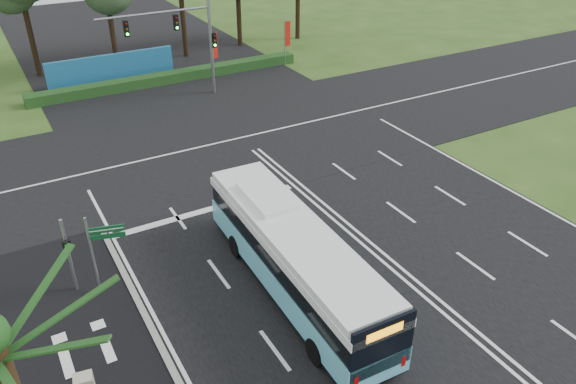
% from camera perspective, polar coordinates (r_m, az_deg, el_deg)
% --- Properties ---
extents(ground, '(120.00, 120.00, 0.00)m').
position_cam_1_polar(ground, '(26.89, 5.95, -3.99)').
color(ground, '#2E4B19').
rests_on(ground, ground).
extents(road_main, '(20.00, 120.00, 0.04)m').
position_cam_1_polar(road_main, '(26.88, 5.95, -3.96)').
color(road_main, black).
rests_on(road_main, ground).
extents(road_cross, '(120.00, 14.00, 0.05)m').
position_cam_1_polar(road_cross, '(35.97, -5.07, 5.43)').
color(road_cross, black).
rests_on(road_cross, ground).
extents(bike_path, '(5.00, 18.00, 0.06)m').
position_cam_1_polar(bike_path, '(21.13, -19.08, -17.29)').
color(bike_path, black).
rests_on(bike_path, ground).
extents(kerb_strip, '(0.25, 18.00, 0.12)m').
position_cam_1_polar(kerb_strip, '(21.34, -12.66, -15.37)').
color(kerb_strip, gray).
rests_on(kerb_strip, ground).
extents(city_bus, '(2.84, 11.77, 3.36)m').
position_cam_1_polar(city_bus, '(22.24, 0.65, -6.70)').
color(city_bus, '#5DBFD9').
rests_on(city_bus, ground).
extents(pedestrian_signal, '(0.32, 0.42, 3.43)m').
position_cam_1_polar(pedestrian_signal, '(23.77, -21.39, -5.84)').
color(pedestrian_signal, gray).
rests_on(pedestrian_signal, ground).
extents(street_sign, '(1.37, 0.44, 3.63)m').
position_cam_1_polar(street_sign, '(23.05, -18.60, -5.14)').
color(street_sign, gray).
rests_on(street_sign, ground).
extents(banner_flag_mid, '(0.56, 0.17, 3.84)m').
position_cam_1_polar(banner_flag_mid, '(46.26, -7.51, 14.29)').
color(banner_flag_mid, gray).
rests_on(banner_flag_mid, ground).
extents(banner_flag_right, '(0.58, 0.07, 3.90)m').
position_cam_1_polar(banner_flag_right, '(49.16, -0.10, 15.54)').
color(banner_flag_right, gray).
rests_on(banner_flag_right, ground).
extents(traffic_light_gantry, '(8.41, 0.28, 7.00)m').
position_cam_1_polar(traffic_light_gantry, '(41.96, -10.24, 15.45)').
color(traffic_light_gantry, gray).
rests_on(traffic_light_gantry, ground).
extents(hedge, '(22.00, 1.20, 0.80)m').
position_cam_1_polar(hedge, '(46.74, -11.78, 11.35)').
color(hedge, '#193C15').
rests_on(hedge, ground).
extents(blue_hoarding, '(10.00, 0.30, 2.20)m').
position_cam_1_polar(blue_hoarding, '(47.87, -17.48, 11.93)').
color(blue_hoarding, '#1C6298').
rests_on(blue_hoarding, ground).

